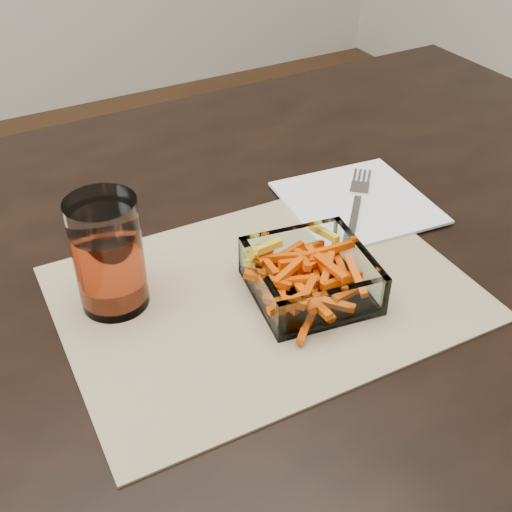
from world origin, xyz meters
The scene contains 6 objects.
dining_table centered at (0.00, 0.00, 0.66)m, with size 1.60×0.90×0.75m.
placemat centered at (0.06, -0.10, 0.75)m, with size 0.45×0.33×0.00m, color tan.
glass_bowl centered at (0.11, -0.13, 0.77)m, with size 0.15×0.15×0.05m.
tumbler centered at (-0.09, -0.04, 0.81)m, with size 0.07×0.07×0.13m.
napkin centered at (0.26, 0.00, 0.76)m, with size 0.18×0.18×0.00m, color white.
fork centered at (0.26, 0.00, 0.76)m, with size 0.14×0.15×0.00m.
Camera 1 is at (-0.22, -0.58, 1.22)m, focal length 45.00 mm.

